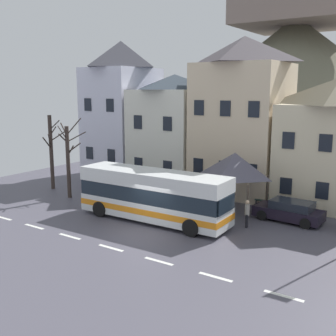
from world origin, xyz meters
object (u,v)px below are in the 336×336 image
object	(u,v)px
transit_bus	(153,196)
parked_car_02	(289,211)
townhouse_03	(336,143)
bare_tree_00	(51,151)
townhouse_02	(242,117)
public_bench	(267,200)
pedestrian_00	(247,212)
pedestrian_01	(222,211)
townhouse_00	(122,110)
parked_car_01	(125,182)
townhouse_01	(174,129)
bus_shelter	(235,165)
hilltop_castle	(293,82)
bare_tree_01	(68,159)

from	to	relation	value
transit_bus	parked_car_02	world-z (taller)	transit_bus
townhouse_03	bare_tree_00	xyz separation A→B (m)	(-20.02, -7.68, -1.30)
townhouse_02	townhouse_03	bearing A→B (deg)	1.40
townhouse_02	public_bench	size ratio (longest dim) A/B	7.69
townhouse_02	pedestrian_00	distance (m)	9.96
public_bench	pedestrian_01	bearing A→B (deg)	-99.03
townhouse_00	townhouse_02	size ratio (longest dim) A/B	1.03
townhouse_00	townhouse_03	size ratio (longest dim) A/B	1.39
parked_car_01	bare_tree_00	world-z (taller)	bare_tree_00
townhouse_01	bus_shelter	size ratio (longest dim) A/B	2.32
townhouse_02	transit_bus	bearing A→B (deg)	-98.61
bare_tree_00	bus_shelter	bearing A→B (deg)	8.19
parked_car_01	townhouse_03	bearing A→B (deg)	-161.61
hilltop_castle	pedestrian_01	xyz separation A→B (m)	(5.89, -31.85, -7.97)
bus_shelter	parked_car_02	size ratio (longest dim) A/B	0.95
transit_bus	townhouse_02	bearing A→B (deg)	80.49
townhouse_02	parked_car_02	size ratio (longest dim) A/B	2.82
townhouse_01	bare_tree_01	xyz separation A→B (m)	(-3.59, -8.91, -1.72)
pedestrian_00	public_bench	world-z (taller)	pedestrian_00
townhouse_03	public_bench	xyz separation A→B (m)	(-3.64, -3.02, -3.93)
parked_car_01	pedestrian_01	world-z (taller)	pedestrian_01
parked_car_02	bare_tree_00	distance (m)	18.96
public_bench	pedestrian_00	bearing A→B (deg)	-83.22
bus_shelter	public_bench	xyz separation A→B (m)	(1.36, 2.49, -2.70)
townhouse_01	public_bench	xyz separation A→B (m)	(9.60, -3.10, -4.15)
hilltop_castle	townhouse_02	bearing A→B (deg)	-81.71
parked_car_02	pedestrian_01	xyz separation A→B (m)	(-3.11, -2.96, 0.22)
hilltop_castle	bare_tree_00	xyz separation A→B (m)	(-9.65, -31.25, -5.74)
transit_bus	bare_tree_00	bearing A→B (deg)	168.36
townhouse_01	parked_car_02	size ratio (longest dim) A/B	2.20
bus_shelter	pedestrian_01	xyz separation A→B (m)	(0.52, -2.76, -2.30)
townhouse_02	parked_car_02	bearing A→B (deg)	-42.91
townhouse_03	parked_car_01	distance (m)	15.98
townhouse_02	hilltop_castle	distance (m)	24.16
bus_shelter	pedestrian_00	world-z (taller)	bus_shelter
townhouse_03	pedestrian_00	distance (m)	9.14
parked_car_02	bare_tree_01	bearing A→B (deg)	16.36
bus_shelter	public_bench	size ratio (longest dim) A/B	2.58
bus_shelter	pedestrian_00	size ratio (longest dim) A/B	2.40
hilltop_castle	townhouse_00	bearing A→B (deg)	-109.95
pedestrian_01	hilltop_castle	bearing A→B (deg)	100.48
townhouse_02	pedestrian_00	bearing A→B (deg)	-63.50
hilltop_castle	pedestrian_01	world-z (taller)	hilltop_castle
bare_tree_00	bare_tree_01	distance (m)	3.39
hilltop_castle	transit_bus	world-z (taller)	hilltop_castle
parked_car_01	bare_tree_01	bearing A→B (deg)	61.42
townhouse_01	bus_shelter	world-z (taller)	townhouse_01
townhouse_03	bare_tree_01	bearing A→B (deg)	-152.32
transit_bus	pedestrian_00	bearing A→B (deg)	19.79
townhouse_01	parked_car_01	xyz separation A→B (m)	(-1.49, -5.02, -3.94)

